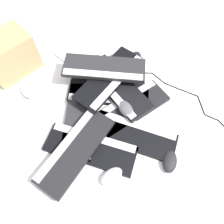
% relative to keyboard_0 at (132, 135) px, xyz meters
% --- Properties ---
extents(ground_plane, '(3.20, 3.20, 0.00)m').
position_rel_keyboard_0_xyz_m(ground_plane, '(-0.20, -0.05, -0.01)').
color(ground_plane, white).
extents(keyboard_0, '(0.46, 0.26, 0.03)m').
position_rel_keyboard_0_xyz_m(keyboard_0, '(0.00, 0.00, 0.00)').
color(keyboard_0, black).
rests_on(keyboard_0, ground).
extents(keyboard_1, '(0.29, 0.46, 0.03)m').
position_rel_keyboard_0_xyz_m(keyboard_1, '(-0.09, 0.12, 0.00)').
color(keyboard_1, black).
rests_on(keyboard_1, ground).
extents(keyboard_2, '(0.46, 0.35, 0.03)m').
position_rel_keyboard_0_xyz_m(keyboard_2, '(-0.24, 0.13, 0.00)').
color(keyboard_2, black).
rests_on(keyboard_2, ground).
extents(keyboard_3, '(0.37, 0.45, 0.03)m').
position_rel_keyboard_0_xyz_m(keyboard_3, '(-0.26, -0.09, 0.00)').
color(keyboard_3, '#232326').
rests_on(keyboard_3, ground).
extents(keyboard_4, '(0.46, 0.28, 0.03)m').
position_rel_keyboard_0_xyz_m(keyboard_4, '(-0.12, -0.18, 0.00)').
color(keyboard_4, black).
rests_on(keyboard_4, ground).
extents(keyboard_5, '(0.46, 0.28, 0.03)m').
position_rel_keyboard_0_xyz_m(keyboard_5, '(-0.22, 0.18, 0.03)').
color(keyboard_5, black).
rests_on(keyboard_5, keyboard_2).
extents(keyboard_6, '(0.17, 0.45, 0.03)m').
position_rel_keyboard_0_xyz_m(keyboard_6, '(-0.17, -0.23, 0.03)').
color(keyboard_6, black).
rests_on(keyboard_6, keyboard_4).
extents(keyboard_7, '(0.16, 0.44, 0.03)m').
position_rel_keyboard_0_xyz_m(keyboard_7, '(-0.27, 0.18, 0.06)').
color(keyboard_7, black).
rests_on(keyboard_7, keyboard_5).
extents(keyboard_8, '(0.46, 0.35, 0.03)m').
position_rel_keyboard_0_xyz_m(keyboard_8, '(-0.32, 0.20, 0.09)').
color(keyboard_8, '#232326').
rests_on(keyboard_8, keyboard_7).
extents(mouse_0, '(0.13, 0.11, 0.04)m').
position_rel_keyboard_0_xyz_m(mouse_0, '(-0.10, 0.09, 0.04)').
color(mouse_0, '#4C4C51').
rests_on(mouse_0, keyboard_1).
extents(mouse_1, '(0.13, 0.10, 0.04)m').
position_rel_keyboard_0_xyz_m(mouse_1, '(-0.61, -0.12, 0.01)').
color(mouse_1, '#B7B7BC').
rests_on(mouse_1, ground).
extents(mouse_2, '(0.10, 0.13, 0.04)m').
position_rel_keyboard_0_xyz_m(mouse_2, '(0.22, -0.01, 0.01)').
color(mouse_2, black).
rests_on(mouse_2, ground).
extents(mouse_3, '(0.09, 0.12, 0.04)m').
position_rel_keyboard_0_xyz_m(mouse_3, '(-0.25, 0.43, 0.01)').
color(mouse_3, black).
rests_on(mouse_3, ground).
extents(mouse_4, '(0.10, 0.13, 0.04)m').
position_rel_keyboard_0_xyz_m(mouse_4, '(0.04, -0.22, 0.01)').
color(mouse_4, '#B7B7BC').
rests_on(mouse_4, ground).
extents(cable_0, '(0.37, 0.17, 0.01)m').
position_rel_keyboard_0_xyz_m(cable_0, '(-0.50, 0.25, -0.01)').
color(cable_0, '#59595B').
rests_on(cable_0, ground).
extents(cable_1, '(0.67, 0.11, 0.01)m').
position_rel_keyboard_0_xyz_m(cable_1, '(0.06, 0.37, -0.01)').
color(cable_1, black).
rests_on(cable_1, ground).
extents(cardboard_box, '(0.24, 0.30, 0.22)m').
position_rel_keyboard_0_xyz_m(cardboard_box, '(-0.79, -0.04, 0.10)').
color(cardboard_box, tan).
rests_on(cardboard_box, ground).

